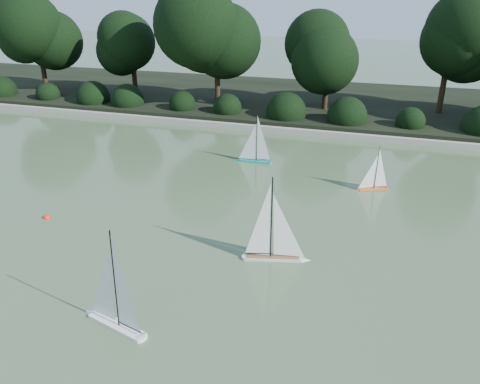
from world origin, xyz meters
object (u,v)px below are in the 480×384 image
Objects in this scene: sailboat_teal at (252,154)px; sailboat_orange at (371,183)px; sailboat_white_a at (110,310)px; race_buoy at (47,218)px; sailboat_white_b at (279,246)px.

sailboat_orange is at bearing -17.94° from sailboat_teal.
sailboat_white_a is 4.05m from race_buoy.
sailboat_white_b is 1.47× the size of sailboat_orange.
sailboat_orange is at bearing 28.74° from race_buoy.
sailboat_white_a is 7.15m from sailboat_teal.
sailboat_white_a reaches higher than sailboat_teal.
sailboat_white_b is 11.44× the size of race_buoy.
sailboat_white_a is 6.94m from sailboat_orange.
race_buoy is at bearing -151.26° from sailboat_orange.
sailboat_white_b is 1.17× the size of sailboat_teal.
sailboat_orange reaches higher than race_buoy.
race_buoy is (-3.12, 2.57, -0.26)m from sailboat_white_a.
sailboat_white_a is 1.43× the size of sailboat_orange.
sailboat_orange is 7.77× the size of race_buoy.
race_buoy is at bearing -124.99° from sailboat_teal.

